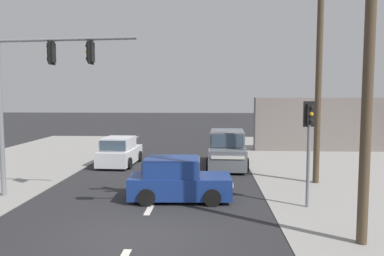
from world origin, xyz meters
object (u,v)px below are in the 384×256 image
(utility_pole_foreground_right, at_px, (365,24))
(hatchback_oncoming_near, at_px, (178,181))
(pedestal_signal_right_kerb, at_px, (309,136))
(suv_kerbside_parked, at_px, (227,150))
(traffic_signal_mast, at_px, (32,84))
(hatchback_oncoming_mid, at_px, (120,152))
(utility_pole_midground_right, at_px, (319,61))

(utility_pole_foreground_right, relative_size, hatchback_oncoming_near, 2.76)
(pedestal_signal_right_kerb, xyz_separation_m, suv_kerbside_parked, (-2.37, 7.16, -1.53))
(traffic_signal_mast, xyz_separation_m, pedestal_signal_right_kerb, (9.66, -0.78, -1.73))
(traffic_signal_mast, height_order, hatchback_oncoming_mid, traffic_signal_mast)
(pedestal_signal_right_kerb, bearing_deg, utility_pole_midground_right, 70.52)
(hatchback_oncoming_mid, bearing_deg, pedestal_signal_right_kerb, -41.75)
(pedestal_signal_right_kerb, bearing_deg, hatchback_oncoming_near, 170.70)
(utility_pole_midground_right, distance_m, traffic_signal_mast, 11.32)
(utility_pole_midground_right, relative_size, pedestal_signal_right_kerb, 2.78)
(suv_kerbside_parked, bearing_deg, pedestal_signal_right_kerb, -71.66)
(pedestal_signal_right_kerb, bearing_deg, suv_kerbside_parked, 108.34)
(utility_pole_midground_right, height_order, traffic_signal_mast, utility_pole_midground_right)
(traffic_signal_mast, xyz_separation_m, hatchback_oncoming_near, (5.25, -0.05, -3.44))
(hatchback_oncoming_near, xyz_separation_m, suv_kerbside_parked, (2.04, 6.44, 0.18))
(utility_pole_midground_right, distance_m, hatchback_oncoming_mid, 11.04)
(traffic_signal_mast, bearing_deg, hatchback_oncoming_mid, 76.68)
(hatchback_oncoming_near, relative_size, suv_kerbside_parked, 0.80)
(traffic_signal_mast, height_order, suv_kerbside_parked, traffic_signal_mast)
(suv_kerbside_parked, bearing_deg, utility_pole_foreground_right, -74.64)
(utility_pole_midground_right, bearing_deg, utility_pole_foreground_right, -97.04)
(suv_kerbside_parked, bearing_deg, utility_pole_midground_right, -44.77)
(utility_pole_midground_right, distance_m, suv_kerbside_parked, 6.69)
(hatchback_oncoming_mid, bearing_deg, utility_pole_foreground_right, -50.34)
(hatchback_oncoming_near, xyz_separation_m, hatchback_oncoming_mid, (-3.72, 6.53, 0.00))
(pedestal_signal_right_kerb, distance_m, suv_kerbside_parked, 7.69)
(utility_pole_midground_right, height_order, suv_kerbside_parked, utility_pole_midground_right)
(pedestal_signal_right_kerb, bearing_deg, hatchback_oncoming_mid, 138.25)
(utility_pole_midground_right, bearing_deg, suv_kerbside_parked, 135.23)
(utility_pole_foreground_right, relative_size, utility_pole_midground_right, 1.03)
(utility_pole_midground_right, bearing_deg, hatchback_oncoming_near, -153.43)
(pedestal_signal_right_kerb, height_order, hatchback_oncoming_near, pedestal_signal_right_kerb)
(utility_pole_foreground_right, distance_m, pedestal_signal_right_kerb, 4.35)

